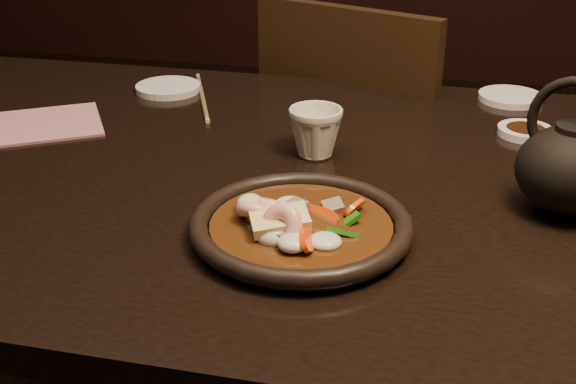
% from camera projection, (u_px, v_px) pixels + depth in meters
% --- Properties ---
extents(table, '(1.60, 0.90, 0.75)m').
position_uv_depth(table, '(291.00, 216.00, 1.07)').
color(table, black).
rests_on(table, floor).
extents(chair, '(0.55, 0.55, 0.89)m').
position_uv_depth(chair, '(367.00, 178.00, 1.64)').
color(chair, black).
rests_on(chair, floor).
extents(plate, '(0.27, 0.27, 0.03)m').
position_uv_depth(plate, '(301.00, 227.00, 0.86)').
color(plate, black).
rests_on(plate, table).
extents(stirfry, '(0.16, 0.14, 0.06)m').
position_uv_depth(stirfry, '(294.00, 224.00, 0.85)').
color(stirfry, '#3E200B').
rests_on(stirfry, plate).
extents(soy_dish, '(0.09, 0.09, 0.01)m').
position_uv_depth(soy_dish, '(525.00, 131.00, 1.16)').
color(soy_dish, white).
rests_on(soy_dish, table).
extents(saucer_left, '(0.12, 0.12, 0.01)m').
position_uv_depth(saucer_left, '(168.00, 88.00, 1.36)').
color(saucer_left, white).
rests_on(saucer_left, table).
extents(saucer_right, '(0.12, 0.12, 0.01)m').
position_uv_depth(saucer_right, '(511.00, 97.00, 1.32)').
color(saucer_right, white).
rests_on(saucer_right, table).
extents(tea_cup, '(0.09, 0.09, 0.08)m').
position_uv_depth(tea_cup, '(315.00, 131.00, 1.07)').
color(tea_cup, beige).
rests_on(tea_cup, table).
extents(chopsticks, '(0.11, 0.25, 0.01)m').
position_uv_depth(chopsticks, '(202.00, 97.00, 1.32)').
color(chopsticks, tan).
rests_on(chopsticks, table).
extents(napkin, '(0.23, 0.23, 0.00)m').
position_uv_depth(napkin, '(50.00, 124.00, 1.20)').
color(napkin, '#B16D76').
rests_on(napkin, table).
extents(teapot, '(0.16, 0.13, 0.17)m').
position_uv_depth(teapot, '(570.00, 165.00, 0.89)').
color(teapot, black).
rests_on(teapot, table).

